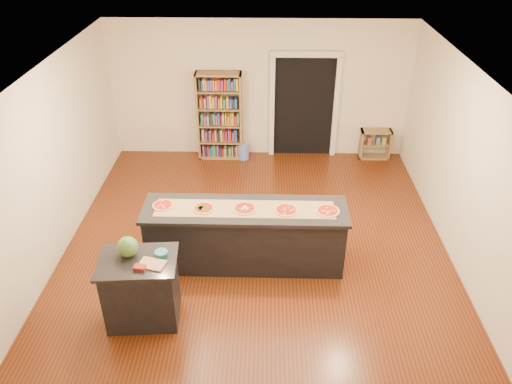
{
  "coord_description": "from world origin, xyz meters",
  "views": [
    {
      "loc": [
        0.15,
        -6.14,
        4.85
      ],
      "look_at": [
        0.0,
        0.2,
        1.0
      ],
      "focal_mm": 35.0,
      "sensor_mm": 36.0,
      "label": 1
    }
  ],
  "objects_px": {
    "bookshelf": "(220,116)",
    "waste_bin": "(243,151)",
    "low_shelf": "(375,144)",
    "kitchen_island": "(245,236)",
    "side_counter": "(142,290)",
    "watermelon": "(128,247)"
  },
  "relations": [
    {
      "from": "bookshelf",
      "to": "low_shelf",
      "type": "xyz_separation_m",
      "value": [
        3.22,
        0.03,
        -0.6
      ]
    },
    {
      "from": "side_counter",
      "to": "low_shelf",
      "type": "xyz_separation_m",
      "value": [
        3.84,
        4.7,
        -0.17
      ]
    },
    {
      "from": "side_counter",
      "to": "waste_bin",
      "type": "relative_size",
      "value": 2.91
    },
    {
      "from": "kitchen_island",
      "to": "bookshelf",
      "type": "distance_m",
      "value": 3.58
    },
    {
      "from": "kitchen_island",
      "to": "waste_bin",
      "type": "xyz_separation_m",
      "value": [
        -0.18,
        3.42,
        -0.32
      ]
    },
    {
      "from": "side_counter",
      "to": "watermelon",
      "type": "distance_m",
      "value": 0.63
    },
    {
      "from": "bookshelf",
      "to": "low_shelf",
      "type": "relative_size",
      "value": 2.91
    },
    {
      "from": "bookshelf",
      "to": "low_shelf",
      "type": "height_order",
      "value": "bookshelf"
    },
    {
      "from": "side_counter",
      "to": "bookshelf",
      "type": "bearing_deg",
      "value": 78.0
    },
    {
      "from": "side_counter",
      "to": "watermelon",
      "type": "bearing_deg",
      "value": 136.0
    },
    {
      "from": "kitchen_island",
      "to": "bookshelf",
      "type": "height_order",
      "value": "bookshelf"
    },
    {
      "from": "bookshelf",
      "to": "low_shelf",
      "type": "bearing_deg",
      "value": 0.49
    },
    {
      "from": "kitchen_island",
      "to": "bookshelf",
      "type": "xyz_separation_m",
      "value": [
        -0.66,
        3.5,
        0.42
      ]
    },
    {
      "from": "low_shelf",
      "to": "kitchen_island",
      "type": "bearing_deg",
      "value": -126.02
    },
    {
      "from": "bookshelf",
      "to": "waste_bin",
      "type": "distance_m",
      "value": 0.89
    },
    {
      "from": "kitchen_island",
      "to": "waste_bin",
      "type": "distance_m",
      "value": 3.44
    },
    {
      "from": "kitchen_island",
      "to": "side_counter",
      "type": "bearing_deg",
      "value": -137.09
    },
    {
      "from": "kitchen_island",
      "to": "watermelon",
      "type": "bearing_deg",
      "value": -142.11
    },
    {
      "from": "waste_bin",
      "to": "low_shelf",
      "type": "bearing_deg",
      "value": 2.24
    },
    {
      "from": "low_shelf",
      "to": "waste_bin",
      "type": "distance_m",
      "value": 2.75
    },
    {
      "from": "waste_bin",
      "to": "watermelon",
      "type": "bearing_deg",
      "value": -105.11
    },
    {
      "from": "kitchen_island",
      "to": "waste_bin",
      "type": "relative_size",
      "value": 8.82
    }
  ]
}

